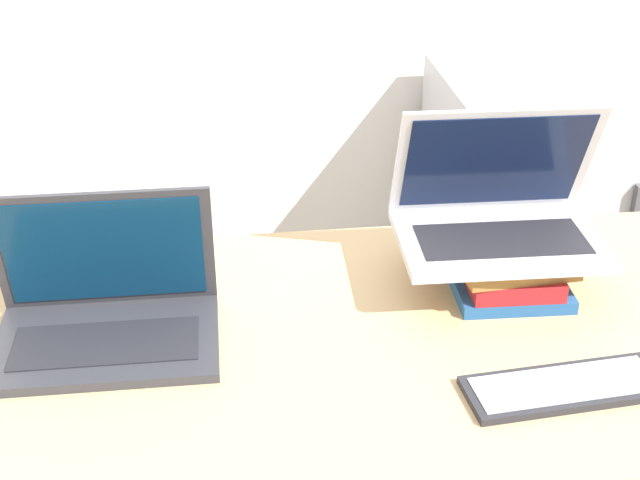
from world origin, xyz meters
TOP-DOWN VIEW (x-y plane):
  - desk at (0.00, 0.37)m, footprint 1.56×0.73m
  - laptop_left at (-0.35, 0.41)m, footprint 0.35×0.23m
  - book_stack at (0.33, 0.50)m, footprint 0.21×0.25m
  - laptop_on_books at (0.32, 0.51)m, footprint 0.35×0.25m
  - wireless_keyboard at (0.33, 0.19)m, footprint 0.31×0.13m
  - mini_fridge at (0.63, 1.14)m, footprint 0.50×0.48m

SIDE VIEW (x-z plane):
  - mini_fridge at x=0.63m, z-range 0.00..0.88m
  - desk at x=0.00m, z-range 0.29..1.02m
  - wireless_keyboard at x=0.33m, z-range 0.73..0.74m
  - book_stack at x=0.33m, z-range 0.73..0.82m
  - laptop_left at x=-0.35m, z-range 0.66..0.90m
  - laptop_on_books at x=0.32m, z-range 0.74..0.98m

